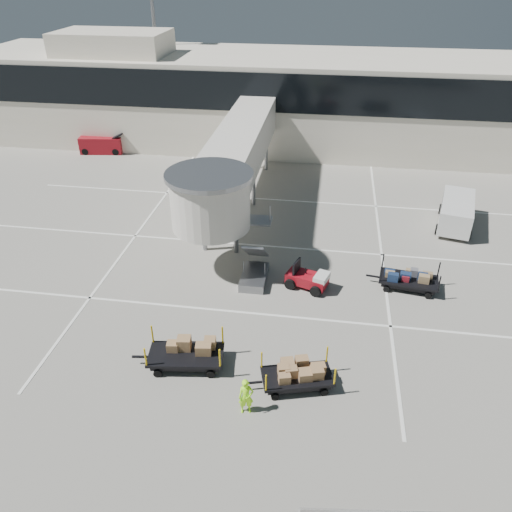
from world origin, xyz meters
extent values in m
plane|color=gray|center=(0.00, 0.00, 0.00)|extent=(140.00, 140.00, 0.00)
cube|color=white|center=(0.00, 2.00, 0.01)|extent=(40.00, 0.15, 0.02)
cube|color=white|center=(0.00, 9.00, 0.01)|extent=(40.00, 0.15, 0.02)
cube|color=white|center=(0.00, 16.00, 0.01)|extent=(40.00, 0.15, 0.02)
cube|color=white|center=(6.00, 10.00, 0.01)|extent=(0.15, 30.00, 0.02)
cube|color=white|center=(-10.00, 10.00, 0.01)|extent=(0.15, 30.00, 0.02)
cube|color=beige|center=(0.00, 30.00, 4.00)|extent=(64.00, 12.00, 8.00)
cube|color=black|center=(0.00, 23.95, 6.00)|extent=(64.00, 0.12, 3.20)
cube|color=beige|center=(-18.00, 28.00, 9.00)|extent=(10.00, 6.00, 2.00)
cylinder|color=gray|center=(-16.00, 34.00, 7.50)|extent=(0.36, 0.36, 15.00)
cube|color=beige|center=(-4.00, 15.00, 4.30)|extent=(3.00, 18.00, 2.80)
cylinder|color=beige|center=(-4.00, 6.00, 4.30)|extent=(4.40, 4.40, 3.00)
cylinder|color=gray|center=(-4.00, 6.00, 5.90)|extent=(4.80, 4.80, 0.25)
cylinder|color=gray|center=(-5.00, 8.00, 1.45)|extent=(0.28, 0.28, 2.90)
cylinder|color=gray|center=(-3.00, 8.00, 1.45)|extent=(0.28, 0.28, 2.90)
cylinder|color=gray|center=(-5.00, 15.00, 1.45)|extent=(0.28, 0.28, 2.90)
cylinder|color=gray|center=(-3.00, 15.00, 1.45)|extent=(0.28, 0.28, 2.90)
cylinder|color=gray|center=(-5.00, 22.00, 1.45)|extent=(0.28, 0.28, 2.90)
cylinder|color=gray|center=(-3.00, 22.00, 1.45)|extent=(0.28, 0.28, 2.90)
cube|color=gray|center=(-1.40, 5.00, 0.25)|extent=(1.40, 2.60, 0.50)
cube|color=gray|center=(-1.40, 5.60, 1.60)|extent=(1.20, 2.60, 2.06)
cube|color=gray|center=(-1.40, 7.00, 2.85)|extent=(1.40, 1.20, 0.12)
cube|color=maroon|center=(1.60, 4.87, 0.52)|extent=(2.49, 1.74, 0.56)
cube|color=silver|center=(2.40, 4.60, 0.89)|extent=(0.95, 1.19, 0.33)
cube|color=black|center=(0.97, 5.07, 1.08)|extent=(0.41, 0.93, 0.85)
cylinder|color=black|center=(0.69, 4.52, 0.30)|extent=(0.65, 0.41, 0.60)
cylinder|color=black|center=(1.08, 5.68, 0.30)|extent=(0.65, 0.41, 0.60)
cylinder|color=black|center=(2.12, 4.05, 0.30)|extent=(0.65, 0.41, 0.60)
cylinder|color=black|center=(2.51, 5.21, 0.30)|extent=(0.65, 0.41, 0.60)
cube|color=black|center=(7.18, 5.58, 0.58)|extent=(3.35, 2.00, 0.13)
cube|color=black|center=(7.18, 5.58, 0.39)|extent=(3.00, 1.72, 0.26)
cube|color=black|center=(5.25, 5.84, 0.42)|extent=(0.74, 0.18, 0.08)
cylinder|color=black|center=(5.98, 5.03, 0.18)|extent=(0.38, 0.19, 0.36)
cylinder|color=black|center=(6.18, 6.43, 0.18)|extent=(0.38, 0.19, 0.36)
cylinder|color=black|center=(8.18, 4.72, 0.18)|extent=(0.38, 0.19, 0.36)
cylinder|color=black|center=(8.37, 6.13, 0.18)|extent=(0.38, 0.19, 0.36)
cylinder|color=black|center=(5.58, 5.08, 1.05)|extent=(0.07, 0.07, 0.95)
cylinder|color=black|center=(5.77, 6.49, 1.05)|extent=(0.07, 0.07, 0.95)
cylinder|color=black|center=(8.58, 4.67, 1.05)|extent=(0.07, 0.07, 0.95)
cylinder|color=black|center=(8.78, 6.08, 1.05)|extent=(0.07, 0.07, 0.95)
cube|color=#525157|center=(6.47, 5.70, 0.81)|extent=(0.51, 0.47, 0.33)
cube|color=#152544|center=(6.92, 5.13, 0.81)|extent=(0.49, 0.41, 0.33)
cube|color=olive|center=(8.14, 5.77, 0.81)|extent=(0.48, 0.33, 0.34)
cube|color=olive|center=(6.12, 5.51, 0.84)|extent=(0.48, 0.42, 0.40)
cube|color=#525157|center=(6.78, 5.37, 0.86)|extent=(0.54, 0.39, 0.44)
cube|color=#525157|center=(7.02, 5.40, 0.84)|extent=(0.53, 0.33, 0.40)
cube|color=olive|center=(7.01, 5.46, 0.80)|extent=(0.60, 0.43, 0.32)
cube|color=olive|center=(6.06, 5.44, 0.81)|extent=(0.46, 0.39, 0.32)
cube|color=maroon|center=(7.86, 5.51, 0.79)|extent=(0.52, 0.38, 0.29)
cube|color=maroon|center=(7.44, 5.11, 0.78)|extent=(0.52, 0.39, 0.27)
cube|color=black|center=(1.65, -2.69, 0.55)|extent=(3.30, 2.26, 0.12)
cube|color=black|center=(1.65, -2.69, 0.37)|extent=(2.95, 1.96, 0.25)
cube|color=black|center=(-0.14, -3.19, 0.40)|extent=(0.70, 0.27, 0.08)
cylinder|color=black|center=(0.82, -3.63, 0.17)|extent=(0.37, 0.23, 0.34)
cylinder|color=black|center=(0.45, -2.33, 0.17)|extent=(0.37, 0.23, 0.34)
cylinder|color=black|center=(2.85, -3.06, 0.17)|extent=(0.37, 0.23, 0.34)
cylinder|color=black|center=(2.48, -1.76, 0.17)|extent=(0.37, 0.23, 0.34)
cylinder|color=#DDB00B|center=(0.44, -3.73, 1.00)|extent=(0.07, 0.07, 0.90)
cylinder|color=#DDB00B|center=(0.08, -2.43, 1.00)|extent=(0.07, 0.07, 0.90)
cylinder|color=#DDB00B|center=(3.22, -2.96, 1.00)|extent=(0.07, 0.07, 0.90)
cylinder|color=#DDB00B|center=(2.86, -1.65, 1.00)|extent=(0.07, 0.07, 0.90)
cube|color=#9D794C|center=(2.55, -2.10, 0.89)|extent=(0.53, 0.51, 0.55)
cube|color=#9D794C|center=(1.67, -2.23, 0.84)|extent=(0.60, 0.52, 0.45)
cube|color=#9D794C|center=(2.19, -2.82, 0.82)|extent=(0.63, 0.55, 0.42)
cube|color=#9D794C|center=(1.54, -2.54, 0.83)|extent=(0.75, 0.69, 0.43)
cube|color=#9D794C|center=(1.78, -2.38, 0.84)|extent=(0.69, 0.60, 0.46)
cube|color=#9D794C|center=(1.54, -2.89, 0.85)|extent=(0.61, 0.66, 0.48)
cube|color=#9D794C|center=(1.07, -2.93, 0.82)|extent=(0.61, 0.58, 0.43)
cube|color=#9D794C|center=(0.91, -3.11, 0.86)|extent=(0.56, 0.57, 0.49)
cube|color=black|center=(-3.40, -2.18, 0.62)|extent=(3.54, 2.10, 0.13)
cube|color=black|center=(-3.40, -2.18, 0.41)|extent=(3.18, 1.81, 0.28)
cube|color=black|center=(-5.45, -2.45, 0.45)|extent=(0.79, 0.19, 0.09)
cylinder|color=black|center=(-4.46, -3.08, 0.19)|extent=(0.40, 0.20, 0.38)
cylinder|color=black|center=(-4.66, -1.58, 0.19)|extent=(0.40, 0.20, 0.38)
cylinder|color=black|center=(-2.14, -2.77, 0.19)|extent=(0.40, 0.20, 0.38)
cylinder|color=black|center=(-2.33, -1.28, 0.19)|extent=(0.40, 0.20, 0.38)
cylinder|color=#DDB00B|center=(-4.90, -3.14, 1.12)|extent=(0.08, 0.08, 1.01)
cylinder|color=#DDB00B|center=(-5.09, -1.64, 1.12)|extent=(0.08, 0.08, 1.01)
cylinder|color=#DDB00B|center=(-1.70, -2.72, 1.12)|extent=(0.08, 0.08, 1.01)
cylinder|color=#DDB00B|center=(-1.90, -1.22, 1.12)|extent=(0.08, 0.08, 1.01)
cube|color=#9D794C|center=(-3.67, -2.47, 0.92)|extent=(0.64, 0.68, 0.47)
cube|color=#9D794C|center=(-3.69, -2.33, 0.90)|extent=(0.71, 0.64, 0.43)
cube|color=#9D794C|center=(-2.58, -1.81, 0.94)|extent=(0.59, 0.51, 0.51)
cube|color=#9D794C|center=(-4.09, -1.85, 0.97)|extent=(0.65, 0.52, 0.58)
imported|color=#9AF619|center=(-0.27, -4.42, 0.84)|extent=(0.70, 0.54, 1.69)
cube|color=silver|center=(11.09, 13.69, 1.08)|extent=(3.07, 5.28, 1.60)
cube|color=silver|center=(11.59, 15.86, 0.77)|extent=(1.99, 0.98, 0.93)
cube|color=black|center=(11.14, 13.90, 1.50)|extent=(2.67, 3.47, 0.64)
cylinder|color=black|center=(9.77, 12.30, 0.35)|extent=(0.40, 0.74, 0.70)
cylinder|color=black|center=(11.68, 11.87, 0.35)|extent=(0.40, 0.74, 0.70)
cylinder|color=black|center=(10.51, 15.52, 0.35)|extent=(0.40, 0.74, 0.70)
cylinder|color=black|center=(12.42, 15.09, 0.35)|extent=(0.40, 0.74, 0.70)
cube|color=maroon|center=(-18.70, 24.00, 0.76)|extent=(4.01, 2.08, 1.52)
cube|color=black|center=(-17.00, 24.21, 1.72)|extent=(1.13, 1.52, 0.54)
cylinder|color=black|center=(-20.02, 23.12, 0.30)|extent=(0.63, 0.33, 0.61)
cylinder|color=black|center=(-20.19, 24.53, 0.30)|extent=(0.63, 0.33, 0.61)
cylinder|color=black|center=(-17.21, 23.47, 0.30)|extent=(0.63, 0.33, 0.61)
cylinder|color=black|center=(-17.38, 24.88, 0.30)|extent=(0.63, 0.33, 0.61)
camera|label=1|loc=(2.24, -18.30, 16.10)|focal=35.00mm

